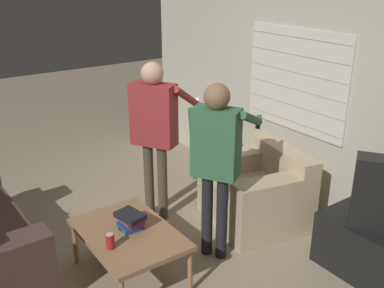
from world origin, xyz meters
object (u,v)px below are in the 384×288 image
coffee_table (129,236)px  person_right_standing (216,152)px  soda_can (110,241)px  spare_remote (126,227)px  book_stack (131,220)px  armchair_beige (258,192)px  person_left_standing (154,123)px

coffee_table → person_right_standing: person_right_standing is taller
soda_can → spare_remote: (-0.19, 0.23, -0.05)m
coffee_table → person_right_standing: (0.15, 0.78, 0.61)m
coffee_table → spare_remote: bearing=165.7°
person_right_standing → book_stack: (-0.19, -0.73, -0.49)m
armchair_beige → book_stack: size_ratio=4.21×
armchair_beige → person_right_standing: 1.03m
armchair_beige → book_stack: armchair_beige is taller
armchair_beige → spare_remote: 1.49m
coffee_table → spare_remote: (-0.06, 0.02, 0.05)m
coffee_table → person_right_standing: size_ratio=0.61×
book_stack → spare_remote: bearing=-131.5°
armchair_beige → soda_can: armchair_beige is taller
armchair_beige → spare_remote: (-0.00, -1.49, 0.13)m
person_left_standing → person_right_standing: (0.88, 0.07, -0.03)m
person_left_standing → armchair_beige: bearing=18.7°
armchair_beige → coffee_table: (0.06, -1.50, 0.08)m
coffee_table → person_left_standing: bearing=136.0°
person_right_standing → spare_remote: bearing=-137.2°
person_right_standing → book_stack: person_right_standing is taller
person_right_standing → soda_can: 1.12m
coffee_table → soda_can: bearing=-60.2°
coffee_table → spare_remote: spare_remote is taller
armchair_beige → soda_can: bearing=107.9°
book_stack → spare_remote: (-0.02, -0.03, -0.07)m
coffee_table → soda_can: soda_can is taller
coffee_table → book_stack: size_ratio=3.73×
spare_remote → coffee_table: bearing=-15.4°
person_right_standing → spare_remote: size_ratio=12.24×
armchair_beige → book_stack: bearing=102.6°
armchair_beige → person_left_standing: person_left_standing is taller
person_left_standing → coffee_table: bearing=-75.4°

